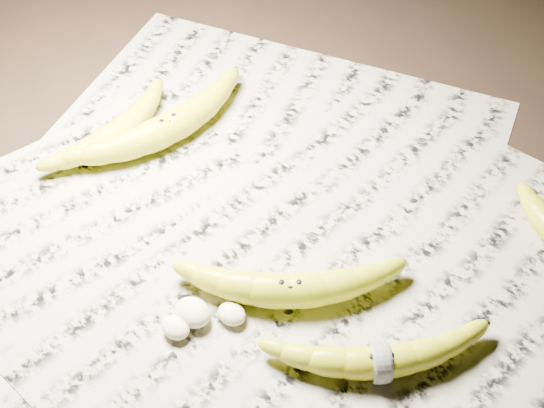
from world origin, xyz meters
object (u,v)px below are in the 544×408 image
Objects in this scene: banana_center at (290,289)px; banana_taped at (380,360)px; banana_left_b at (118,130)px; banana_left_a at (168,126)px.

banana_center is 1.06× the size of banana_taped.
banana_center is at bearing -100.86° from banana_left_b.
banana_left_b reaches higher than banana_taped.
banana_left_a is 1.12× the size of banana_center.
banana_left_a is 0.06m from banana_left_b.
banana_left_a is at bearing 119.79° from banana_taped.
banana_center is (0.27, -0.10, -0.00)m from banana_left_a.
banana_taped is (0.12, -0.01, -0.00)m from banana_center.
banana_taped is at bearing -93.95° from banana_left_a.
banana_left_b is 0.90× the size of banana_taped.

